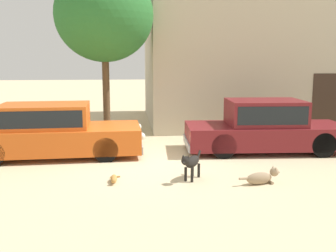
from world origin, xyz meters
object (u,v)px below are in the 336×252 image
at_px(parked_sedan_nearest, 51,130).
at_px(stray_dog_spotted, 191,162).
at_px(stray_dog_tan, 262,177).
at_px(acacia_tree_left, 104,15).
at_px(parked_sedan_second, 265,126).
at_px(stray_cat, 114,179).

height_order(parked_sedan_nearest, stray_dog_spotted, parked_sedan_nearest).
relative_size(stray_dog_tan, acacia_tree_left, 0.18).
height_order(stray_dog_tan, acacia_tree_left, acacia_tree_left).
height_order(parked_sedan_second, stray_dog_tan, parked_sedan_second).
bearing_deg(parked_sedan_second, stray_cat, -146.94).
distance_m(stray_dog_tan, acacia_tree_left, 7.29).
xyz_separation_m(stray_cat, acacia_tree_left, (-0.39, 4.70, 3.88)).
relative_size(parked_sedan_nearest, acacia_tree_left, 0.88).
bearing_deg(acacia_tree_left, stray_dog_tan, -55.68).
height_order(stray_dog_spotted, stray_cat, stray_dog_spotted).
bearing_deg(stray_dog_spotted, parked_sedan_second, 165.94).
relative_size(stray_cat, acacia_tree_left, 0.11).
relative_size(stray_dog_spotted, acacia_tree_left, 0.16).
distance_m(stray_dog_tan, stray_cat, 3.14).
distance_m(parked_sedan_second, acacia_tree_left, 6.05).
distance_m(parked_sedan_nearest, acacia_tree_left, 4.19).
xyz_separation_m(parked_sedan_second, stray_cat, (-4.17, -2.41, -0.64)).
distance_m(parked_sedan_nearest, parked_sedan_second, 5.93).
xyz_separation_m(parked_sedan_nearest, stray_dog_spotted, (3.41, -2.44, -0.32)).
relative_size(parked_sedan_nearest, stray_dog_spotted, 5.49).
xyz_separation_m(parked_sedan_nearest, stray_dog_tan, (4.86, -2.85, -0.56)).
height_order(parked_sedan_second, acacia_tree_left, acacia_tree_left).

